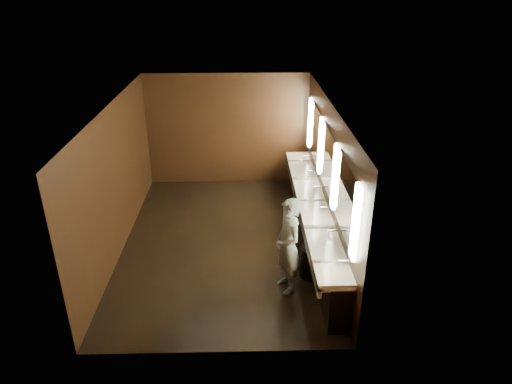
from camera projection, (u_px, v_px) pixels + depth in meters
floor at (225, 242)px, 9.25m from camera, size 6.00×6.00×0.00m
ceiling at (220, 106)px, 8.04m from camera, size 4.00×6.00×0.02m
wall_back at (227, 130)px, 11.35m from camera, size 4.00×0.02×2.80m
wall_front at (213, 271)px, 5.94m from camera, size 4.00×0.02×2.80m
wall_left at (116, 180)px, 8.60m from camera, size 0.02×6.00×2.80m
wall_right at (327, 177)px, 8.69m from camera, size 0.02×6.00×2.80m
sink_counter at (314, 219)px, 9.07m from camera, size 0.55×5.40×1.01m
mirror_band at (328, 160)px, 8.54m from camera, size 0.06×5.03×1.15m
person at (288, 246)px, 7.52m from camera, size 0.57×0.71×1.69m
trash_bin at (311, 262)px, 8.07m from camera, size 0.46×0.46×0.59m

